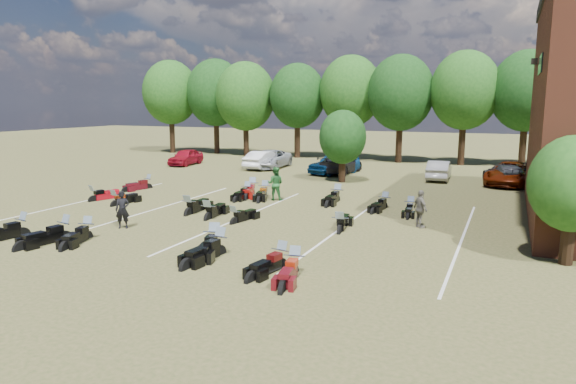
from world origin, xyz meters
The scene contains 36 objects.
ground centered at (0.00, 0.00, 0.00)m, with size 160.00×160.00×0.00m, color brown.
car_0 centered at (-17.59, 19.51, 0.71)m, with size 1.67×4.15×1.41m, color maroon.
car_1 centered at (-10.13, 19.87, 0.74)m, with size 1.57×4.51×1.49m, color silver.
car_2 centered at (-9.92, 20.49, 0.75)m, with size 2.48×5.38×1.50m, color #999CA1.
car_3 centered at (-3.43, 19.67, 0.74)m, with size 2.07×5.10×1.48m, color black.
car_4 centered at (-3.82, 19.31, 0.80)m, with size 1.89×4.71×1.60m, color navy.
car_5 centered at (3.99, 19.25, 0.69)m, with size 1.46×4.18×1.38m, color #9F9F9B.
car_6 centered at (8.69, 18.73, 0.77)m, with size 2.54×5.52×1.53m, color #541604.
car_7 centered at (8.30, 18.90, 0.68)m, with size 1.92×4.72×1.37m, color #343438.
person_black centered at (-6.72, -0.97, 0.82)m, with size 0.60×0.39×1.64m, color black.
person_green centered at (-3.40, 7.62, 0.94)m, with size 0.91×0.71×1.88m, color #246029.
person_grey centered at (5.12, 4.26, 0.83)m, with size 0.98×0.41×1.67m, color #5A564D.
motorcycle_0 centered at (-9.64, -3.67, 0.00)m, with size 0.78×2.45×1.36m, color black, non-canonical shape.
motorcycle_1 centered at (-6.83, -2.96, 0.00)m, with size 0.72×2.26×1.26m, color black, non-canonical shape.
motorcycle_2 centered at (-7.57, -3.41, 0.00)m, with size 0.79×2.49×1.39m, color black, non-canonical shape.
motorcycle_3 centered at (-1.32, -2.29, 0.00)m, with size 0.80×2.52×1.40m, color black, non-canonical shape.
motorcycle_4 centered at (-0.82, -2.76, 0.00)m, with size 0.80×2.50×1.39m, color black, non-canonical shape.
motorcycle_5 centered at (1.80, -3.19, 0.00)m, with size 0.71×2.22×1.24m, color black, non-canonical shape.
motorcycle_6 centered at (2.48, -3.61, 0.00)m, with size 0.71×2.23×1.25m, color #4D0B10, non-canonical shape.
motorcycle_7 centered at (-12.52, 3.27, 0.00)m, with size 0.72×2.26×1.26m, color maroon, non-canonical shape.
motorcycle_8 centered at (-10.48, 2.71, 0.00)m, with size 0.70×2.19×1.22m, color black, non-canonical shape.
motorcycle_9 centered at (-4.23, 1.93, 0.00)m, with size 0.75×2.35×1.31m, color black, non-canonical shape.
motorcycle_10 centered at (-5.64, 2.41, 0.00)m, with size 0.79×2.49×1.39m, color black, non-canonical shape.
motorcycle_11 centered at (-2.69, 1.71, 0.00)m, with size 0.66×2.08×1.16m, color black, non-canonical shape.
motorcycle_13 centered at (2.18, 2.03, 0.00)m, with size 0.74×2.32×1.29m, color black, non-canonical shape.
motorcycle_14 centered at (-12.54, 7.97, 0.00)m, with size 0.72×2.27×1.26m, color #470A13, non-canonical shape.
motorcycle_15 centered at (-5.45, 8.77, 0.00)m, with size 0.80×2.52×1.41m, color maroon, non-canonical shape.
motorcycle_16 centered at (-5.32, 7.84, 0.00)m, with size 0.72×2.25×1.25m, color black, non-canonical shape.
motorcycle_17 centered at (-4.38, 8.27, 0.00)m, with size 0.76×2.39×1.33m, color black, non-canonical shape.
motorcycle_18 centered at (-0.11, 8.66, 0.00)m, with size 0.76×2.39×1.33m, color black, non-canonical shape.
motorcycle_19 centered at (4.17, 7.25, 0.00)m, with size 0.65×2.03×1.13m, color black, non-canonical shape.
motorcycle_20 centered at (2.74, 7.81, 0.00)m, with size 0.68×2.13×1.19m, color black, non-canonical shape.
tree_line centered at (-1.00, 29.00, 6.31)m, with size 56.00×6.00×9.79m.
young_tree_near_building centered at (10.50, 1.00, 2.75)m, with size 2.80×2.80×4.16m.
young_tree_midfield centered at (-2.00, 15.50, 3.09)m, with size 3.20×3.20×4.70m.
parking_lines centered at (-3.00, 3.00, 0.01)m, with size 20.10×14.00×0.01m.
Camera 1 is at (8.54, -18.06, 5.39)m, focal length 32.00 mm.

